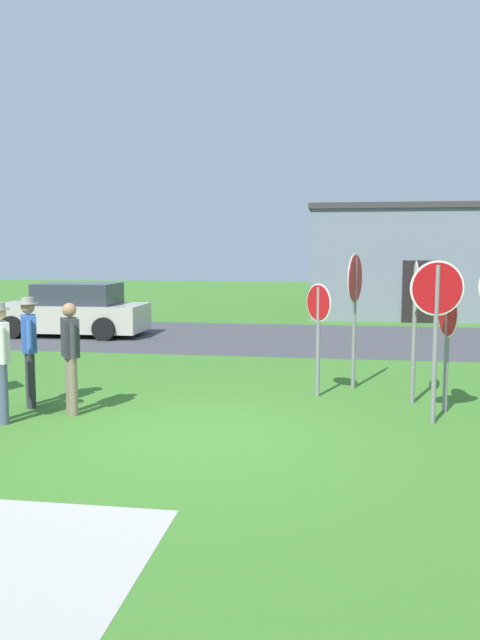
{
  "coord_description": "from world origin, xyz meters",
  "views": [
    {
      "loc": [
        1.84,
        -8.02,
        2.49
      ],
      "look_at": [
        0.23,
        2.43,
        1.3
      ],
      "focal_mm": 35.59,
      "sensor_mm": 36.0,
      "label": 1
    }
  ],
  "objects_px": {
    "stop_sign_rear_right": "(436,313)",
    "stop_sign_nearest": "(447,328)",
    "person_in_teal": "(0,355)",
    "parked_car_on_street": "(72,312)",
    "stop_sign_rear_left": "(355,295)",
    "person_in_dark_shirt": "(29,345)",
    "person_near_signs": "(71,352)",
    "stop_sign_far_back": "(415,306)",
    "stop_sign_leaning_right": "(318,321)"
  },
  "relations": [
    {
      "from": "stop_sign_rear_left",
      "to": "stop_sign_nearest",
      "type": "height_order",
      "value": "stop_sign_rear_left"
    },
    {
      "from": "parked_car_on_street",
      "to": "person_in_dark_shirt",
      "type": "relative_size",
      "value": 2.49
    },
    {
      "from": "stop_sign_rear_right",
      "to": "person_in_teal",
      "type": "xyz_separation_m",
      "value": [
        -6.12,
        -0.88,
        -0.61
      ]
    },
    {
      "from": "stop_sign_far_back",
      "to": "stop_sign_nearest",
      "type": "xyz_separation_m",
      "value": [
        0.42,
        -0.51,
        -0.29
      ]
    },
    {
      "from": "stop_sign_rear_right",
      "to": "person_near_signs",
      "type": "bearing_deg",
      "value": -177.02
    },
    {
      "from": "stop_sign_rear_right",
      "to": "stop_sign_leaning_right",
      "type": "xyz_separation_m",
      "value": [
        -1.69,
        1.45,
        -0.32
      ]
    },
    {
      "from": "stop_sign_far_back",
      "to": "stop_sign_rear_left",
      "type": "relative_size",
      "value": 0.95
    },
    {
      "from": "stop_sign_far_back",
      "to": "stop_sign_nearest",
      "type": "distance_m",
      "value": 0.72
    },
    {
      "from": "stop_sign_far_back",
      "to": "person_in_teal",
      "type": "xyz_separation_m",
      "value": [
        -5.97,
        -2.08,
        -0.6
      ]
    },
    {
      "from": "parked_car_on_street",
      "to": "person_in_dark_shirt",
      "type": "distance_m",
      "value": 8.46
    },
    {
      "from": "stop_sign_rear_left",
      "to": "stop_sign_nearest",
      "type": "relative_size",
      "value": 1.26
    },
    {
      "from": "parked_car_on_street",
      "to": "stop_sign_far_back",
      "type": "bearing_deg",
      "value": -37.95
    },
    {
      "from": "stop_sign_far_back",
      "to": "parked_car_on_street",
      "type": "bearing_deg",
      "value": 142.05
    },
    {
      "from": "stop_sign_rear_left",
      "to": "stop_sign_rear_right",
      "type": "bearing_deg",
      "value": -63.76
    },
    {
      "from": "parked_car_on_street",
      "to": "person_near_signs",
      "type": "relative_size",
      "value": 2.56
    },
    {
      "from": "parked_car_on_street",
      "to": "person_in_teal",
      "type": "relative_size",
      "value": 2.49
    },
    {
      "from": "stop_sign_rear_left",
      "to": "stop_sign_leaning_right",
      "type": "relative_size",
      "value": 1.26
    },
    {
      "from": "person_in_dark_shirt",
      "to": "stop_sign_leaning_right",
      "type": "bearing_deg",
      "value": 17.5
    },
    {
      "from": "stop_sign_rear_left",
      "to": "stop_sign_far_back",
      "type": "bearing_deg",
      "value": -46.79
    },
    {
      "from": "stop_sign_nearest",
      "to": "person_near_signs",
      "type": "bearing_deg",
      "value": -170.28
    },
    {
      "from": "stop_sign_nearest",
      "to": "person_near_signs",
      "type": "relative_size",
      "value": 1.13
    },
    {
      "from": "stop_sign_leaning_right",
      "to": "stop_sign_nearest",
      "type": "bearing_deg",
      "value": -21.32
    },
    {
      "from": "parked_car_on_street",
      "to": "stop_sign_rear_right",
      "type": "bearing_deg",
      "value": -42.01
    },
    {
      "from": "parked_car_on_street",
      "to": "stop_sign_rear_left",
      "type": "distance_m",
      "value": 9.84
    },
    {
      "from": "stop_sign_rear_left",
      "to": "person_in_dark_shirt",
      "type": "distance_m",
      "value": 5.55
    },
    {
      "from": "stop_sign_far_back",
      "to": "person_in_teal",
      "type": "bearing_deg",
      "value": -160.82
    },
    {
      "from": "stop_sign_rear_left",
      "to": "person_near_signs",
      "type": "distance_m",
      "value": 4.96
    },
    {
      "from": "person_in_dark_shirt",
      "to": "stop_sign_nearest",
      "type": "bearing_deg",
      "value": 5.72
    },
    {
      "from": "stop_sign_far_back",
      "to": "person_in_dark_shirt",
      "type": "distance_m",
      "value": 6.14
    },
    {
      "from": "person_in_teal",
      "to": "stop_sign_rear_right",
      "type": "bearing_deg",
      "value": 8.21
    },
    {
      "from": "stop_sign_far_back",
      "to": "person_in_teal",
      "type": "height_order",
      "value": "stop_sign_far_back"
    },
    {
      "from": "stop_sign_leaning_right",
      "to": "stop_sign_nearest",
      "type": "relative_size",
      "value": 1.0
    },
    {
      "from": "stop_sign_rear_right",
      "to": "stop_sign_rear_left",
      "type": "distance_m",
      "value": 2.43
    },
    {
      "from": "stop_sign_far_back",
      "to": "person_in_teal",
      "type": "relative_size",
      "value": 1.32
    },
    {
      "from": "parked_car_on_street",
      "to": "person_in_teal",
      "type": "height_order",
      "value": "person_in_teal"
    },
    {
      "from": "stop_sign_rear_right",
      "to": "stop_sign_leaning_right",
      "type": "bearing_deg",
      "value": 139.42
    },
    {
      "from": "stop_sign_rear_right",
      "to": "person_in_dark_shirt",
      "type": "relative_size",
      "value": 1.34
    },
    {
      "from": "parked_car_on_street",
      "to": "stop_sign_far_back",
      "type": "distance_m",
      "value": 11.15
    },
    {
      "from": "person_in_teal",
      "to": "person_near_signs",
      "type": "bearing_deg",
      "value": 37.44
    },
    {
      "from": "stop_sign_rear_right",
      "to": "stop_sign_nearest",
      "type": "bearing_deg",
      "value": 68.41
    },
    {
      "from": "stop_sign_rear_right",
      "to": "person_near_signs",
      "type": "height_order",
      "value": "stop_sign_rear_right"
    },
    {
      "from": "parked_car_on_street",
      "to": "stop_sign_rear_left",
      "type": "relative_size",
      "value": 1.79
    },
    {
      "from": "stop_sign_rear_left",
      "to": "person_in_teal",
      "type": "relative_size",
      "value": 1.39
    },
    {
      "from": "person_near_signs",
      "to": "person_in_dark_shirt",
      "type": "height_order",
      "value": "person_in_dark_shirt"
    },
    {
      "from": "stop_sign_leaning_right",
      "to": "person_near_signs",
      "type": "relative_size",
      "value": 1.13
    },
    {
      "from": "person_in_teal",
      "to": "parked_car_on_street",
      "type": "bearing_deg",
      "value": 107.43
    },
    {
      "from": "stop_sign_far_back",
      "to": "stop_sign_rear_right",
      "type": "height_order",
      "value": "stop_sign_rear_right"
    },
    {
      "from": "parked_car_on_street",
      "to": "person_near_signs",
      "type": "xyz_separation_m",
      "value": [
        3.59,
        -8.31,
        0.26
      ]
    },
    {
      "from": "stop_sign_far_back",
      "to": "stop_sign_rear_left",
      "type": "xyz_separation_m",
      "value": [
        -0.92,
        0.98,
        0.09
      ]
    },
    {
      "from": "stop_sign_rear_right",
      "to": "person_in_teal",
      "type": "bearing_deg",
      "value": -171.79
    }
  ]
}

